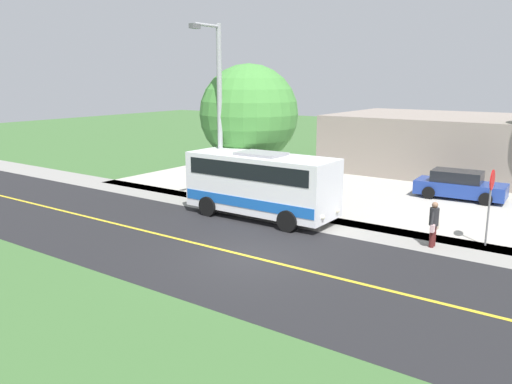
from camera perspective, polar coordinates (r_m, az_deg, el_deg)
name	(u,v)px	position (r m, az deg, el deg)	size (l,w,h in m)	color
ground_plane	(251,257)	(18.08, -0.59, -7.23)	(120.00, 120.00, 0.00)	#3D6633
road_surface	(251,257)	(18.08, -0.59, -7.22)	(8.00, 100.00, 0.01)	black
sidewalk	(322,223)	(22.29, 7.30, -3.46)	(2.40, 100.00, 0.01)	gray
parking_lot_surface	(441,201)	(27.76, 19.89, -0.92)	(14.00, 36.00, 0.01)	#B2ADA3
road_centre_line	(251,257)	(18.08, -0.59, -7.20)	(0.16, 100.00, 0.00)	gold
shuttle_bus_front	(261,182)	(22.65, 0.57, 1.10)	(2.58, 6.94, 2.94)	white
pedestrian_with_bags	(434,223)	(19.98, 19.14, -3.25)	(0.72, 0.34, 1.71)	#4C1919
stop_sign	(491,194)	(20.61, 24.61, -0.24)	(0.76, 0.07, 2.88)	slate
street_light_pole	(218,110)	(24.23, -4.22, 9.12)	(1.97, 0.24, 8.53)	#9E9EA3
parked_car_near	(459,185)	(28.49, 21.66, 0.68)	(2.22, 4.50, 1.45)	navy
tree_curbside	(249,114)	(26.28, -0.80, 8.66)	(4.99, 4.99, 6.83)	brown
commercial_building	(472,145)	(36.26, 22.82, 4.83)	(10.00, 17.39, 3.69)	gray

